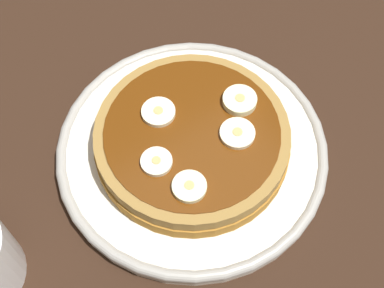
{
  "coord_description": "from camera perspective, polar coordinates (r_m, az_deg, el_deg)",
  "views": [
    {
      "loc": [
        -22.38,
        15.66,
        49.62
      ],
      "look_at": [
        0.0,
        0.0,
        2.35
      ],
      "focal_mm": 51.07,
      "sensor_mm": 36.0,
      "label": 1
    }
  ],
  "objects": [
    {
      "name": "banana_slice_1",
      "position": [
        0.54,
        4.91,
        4.61
      ],
      "size": [
        3.4,
        3.4,
        1.03
      ],
      "color": "#EFEEB7",
      "rests_on": "pancake_stack"
    },
    {
      "name": "ground_plane",
      "position": [
        0.58,
        0.0,
        -1.91
      ],
      "size": [
        140.0,
        140.0,
        3.0
      ],
      "primitive_type": "cube",
      "color": "black"
    },
    {
      "name": "banana_slice_3",
      "position": [
        0.51,
        -3.73,
        -1.89
      ],
      "size": [
        2.99,
        2.99,
        0.71
      ],
      "color": "#EDE5C1",
      "rests_on": "pancake_stack"
    },
    {
      "name": "banana_slice_4",
      "position": [
        0.49,
        -0.28,
        -4.51
      ],
      "size": [
        3.19,
        3.19,
        0.78
      ],
      "color": "#ECEFB7",
      "rests_on": "pancake_stack"
    },
    {
      "name": "banana_slice_0",
      "position": [
        0.52,
        4.75,
        1.08
      ],
      "size": [
        3.41,
        3.41,
        0.7
      ],
      "color": "#F7EABE",
      "rests_on": "pancake_stack"
    },
    {
      "name": "banana_slice_2",
      "position": [
        0.53,
        -3.53,
        3.31
      ],
      "size": [
        3.34,
        3.34,
        0.75
      ],
      "color": "#F7EDC0",
      "rests_on": "pancake_stack"
    },
    {
      "name": "plate",
      "position": [
        0.56,
        0.0,
        -0.66
      ],
      "size": [
        27.59,
        27.59,
        1.97
      ],
      "color": "silver",
      "rests_on": "ground_plane"
    },
    {
      "name": "pancake_stack",
      "position": [
        0.54,
        0.04,
        0.32
      ],
      "size": [
        19.59,
        19.48,
        3.22
      ],
      "color": "#A06A25",
      "rests_on": "plate"
    }
  ]
}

